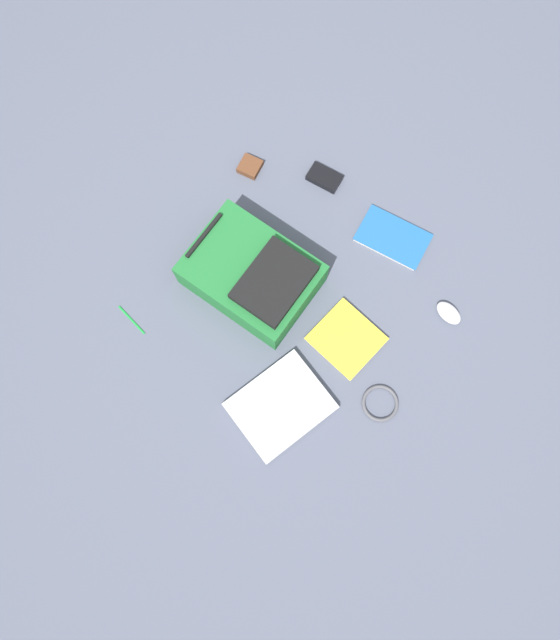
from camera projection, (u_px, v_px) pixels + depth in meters
The scene contains 10 objects.
ground_plane at pixel (289, 323), 2.15m from camera, with size 3.89×3.89×0.00m, color #4C5160.
backpack at pixel (253, 275), 2.11m from camera, with size 0.34×0.46×0.19m.
laptop at pixel (281, 406), 2.06m from camera, with size 0.39×0.35×0.03m.
book_manual at pixel (346, 339), 2.13m from camera, with size 0.24×0.25×0.02m.
book_comic at pixel (393, 238), 2.22m from camera, with size 0.20×0.29×0.02m.
computer_mouse at pixel (449, 313), 2.14m from camera, with size 0.06×0.10×0.04m, color silver.
cable_coil at pixel (380, 403), 2.07m from camera, with size 0.13×0.13×0.01m, color #4C4C51.
power_brick at pixel (324, 178), 2.28m from camera, with size 0.08×0.13×0.03m, color black.
pen_black at pixel (131, 320), 2.15m from camera, with size 0.01×0.01×0.15m, color #198C33.
earbud_pouch at pixel (250, 167), 2.29m from camera, with size 0.08×0.08×0.03m, color #59331E.
Camera 1 is at (-0.43, -0.28, 2.09)m, focal length 32.55 mm.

